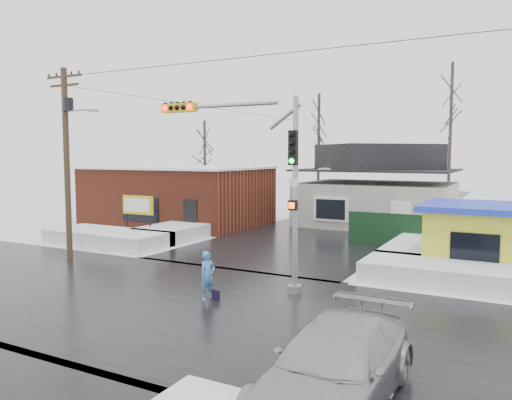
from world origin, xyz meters
The scene contains 20 objects.
ground centered at (0.00, 0.00, 0.00)m, with size 120.00×120.00×0.00m, color white.
road_ns centered at (0.00, 0.00, 0.01)m, with size 10.00×120.00×0.02m, color black.
road_ew centered at (0.00, 0.00, 0.01)m, with size 120.00×10.00×0.02m, color black.
snowbank_nw centered at (-9.00, 7.00, 0.40)m, with size 7.00×3.00×0.80m, color white.
snowbank_ne centered at (9.00, 7.00, 0.40)m, with size 7.00×3.00×0.80m, color white.
snowbank_nside_w centered at (-7.00, 12.00, 0.40)m, with size 3.00×8.00×0.80m, color white.
snowbank_nside_e centered at (7.00, 12.00, 0.40)m, with size 3.00×8.00×0.80m, color white.
traffic_signal centered at (2.43, 2.97, 4.54)m, with size 6.05×0.68×7.00m.
utility_pole centered at (-7.93, 3.50, 5.11)m, with size 3.15×0.44×9.00m.
brick_building centered at (-11.00, 15.99, 2.08)m, with size 12.20×8.20×4.12m.
marquee_sign centered at (-9.00, 9.49, 1.92)m, with size 2.20×0.21×2.55m.
house centered at (2.00, 22.00, 2.62)m, with size 10.40×8.40×5.76m.
kiosk centered at (9.50, 9.99, 1.46)m, with size 4.60×4.60×2.88m.
fence centered at (6.50, 14.00, 0.90)m, with size 8.00×0.12×1.80m, color black.
tree_far_left centered at (-4.00, 26.00, 7.95)m, with size 3.00×3.00×10.00m.
tree_far_mid centered at (6.00, 28.00, 9.54)m, with size 3.00×3.00×12.00m.
tree_far_west centered at (-14.00, 24.00, 6.36)m, with size 3.00×3.00×8.00m.
pedestrian centered at (1.71, 0.85, 0.83)m, with size 0.61×0.40×1.67m, color #4586C3.
car centered at (7.96, -3.96, 0.79)m, with size 2.22×5.46×1.59m, color #A3A5AA.
shopping_bag centered at (1.99, 0.91, 0.17)m, with size 0.28×0.12×0.35m, color black.
Camera 1 is at (11.06, -13.10, 4.95)m, focal length 35.00 mm.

